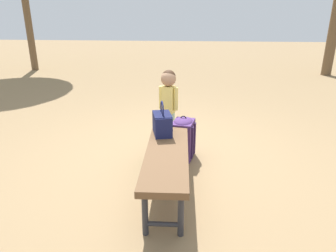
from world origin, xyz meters
name	(u,v)px	position (x,y,z in m)	size (l,w,h in m)	color
ground_plane	(167,157)	(0.00, 0.00, 0.00)	(40.00, 40.00, 0.00)	#8C704C
park_bench	(167,153)	(-0.73, -0.08, 0.39)	(1.62, 0.48, 0.45)	brown
handbag	(162,123)	(-0.36, 0.01, 0.58)	(0.35, 0.25, 0.37)	#191E4C
child_standing	(168,95)	(0.51, 0.03, 0.67)	(0.20, 0.26, 1.00)	#B2D8B2
backpack_large	(183,137)	(0.02, -0.20, 0.27)	(0.36, 0.32, 0.54)	#4C2D66
backpack_small	(155,157)	(-0.32, 0.11, 0.15)	(0.18, 0.16, 0.29)	#1E4C2D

